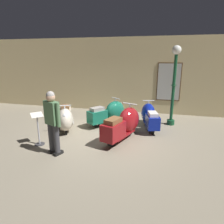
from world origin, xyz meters
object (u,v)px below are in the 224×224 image
at_px(scooter_3, 149,116).
at_px(lamppost, 174,79).
at_px(scooter_1, 110,113).
at_px(info_stanchion, 39,132).
at_px(scooter_2, 125,124).
at_px(visitor_0, 52,119).
at_px(scooter_0, 66,118).

xyz_separation_m(scooter_3, lamppost, (0.78, 0.51, 1.28)).
xyz_separation_m(scooter_1, info_stanchion, (-1.55, -2.30, -0.05)).
bearing_deg(scooter_1, info_stanchion, -178.95).
relative_size(scooter_2, visitor_0, 1.09).
relative_size(scooter_0, visitor_0, 0.98).
xyz_separation_m(scooter_3, visitor_0, (-2.29, -2.69, 0.54)).
bearing_deg(scooter_1, scooter_2, -112.29).
xyz_separation_m(scooter_1, lamppost, (2.27, 0.50, 1.26)).
bearing_deg(info_stanchion, scooter_1, 56.06).
bearing_deg(scooter_2, visitor_0, 151.56).
xyz_separation_m(lamppost, info_stanchion, (-3.81, -2.80, -1.32)).
bearing_deg(scooter_3, lamppost, -71.04).
distance_m(scooter_0, scooter_3, 2.98).
relative_size(scooter_2, scooter_3, 1.13).
xyz_separation_m(scooter_0, scooter_2, (2.10, -0.18, 0.04)).
bearing_deg(scooter_1, visitor_0, -161.69).
bearing_deg(info_stanchion, scooter_3, 37.00).
bearing_deg(lamppost, scooter_0, -156.45).
bearing_deg(scooter_2, scooter_1, 51.84).
xyz_separation_m(scooter_3, info_stanchion, (-3.03, -2.28, -0.04)).
bearing_deg(scooter_0, info_stanchion, -36.62).
height_order(scooter_2, info_stanchion, scooter_2).
height_order(lamppost, visitor_0, lamppost).
bearing_deg(scooter_3, info_stanchion, 112.75).
bearing_deg(visitor_0, lamppost, -21.52).
distance_m(scooter_1, lamppost, 2.64).
height_order(scooter_1, scooter_2, scooter_2).
bearing_deg(info_stanchion, scooter_0, 79.10).
relative_size(scooter_0, lamppost, 0.58).
distance_m(scooter_1, info_stanchion, 2.77).
relative_size(scooter_0, scooter_1, 1.05).
bearing_deg(scooter_0, scooter_1, 103.29).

